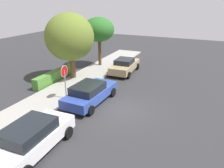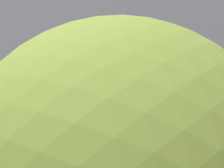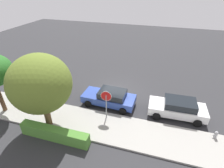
{
  "view_description": "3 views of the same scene",
  "coord_description": "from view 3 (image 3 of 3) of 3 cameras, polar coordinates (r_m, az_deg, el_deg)",
  "views": [
    {
      "loc": [
        -11.78,
        -4.69,
        6.76
      ],
      "look_at": [
        0.91,
        1.04,
        1.3
      ],
      "focal_mm": 35.0,
      "sensor_mm": 36.0,
      "label": 1
    },
    {
      "loc": [
        5.18,
        9.02,
        6.97
      ],
      "look_at": [
        0.76,
        0.48,
        1.4
      ],
      "focal_mm": 55.0,
      "sensor_mm": 36.0,
      "label": 2
    },
    {
      "loc": [
        -3.69,
        14.24,
        9.62
      ],
      "look_at": [
        0.43,
        0.45,
        0.98
      ],
      "focal_mm": 28.0,
      "sensor_mm": 36.0,
      "label": 3
    }
  ],
  "objects": [
    {
      "name": "ground_plane",
      "position": [
        17.58,
        1.76,
        -2.21
      ],
      "size": [
        60.0,
        60.0,
        0.0
      ],
      "primitive_type": "plane",
      "color": "#2D2D30"
    },
    {
      "name": "sidewalk_curb",
      "position": [
        13.67,
        -4.06,
        -13.41
      ],
      "size": [
        32.0,
        3.11,
        0.14
      ],
      "primitive_type": "cube",
      "color": "#9E9B93",
      "rests_on": "ground_plane"
    },
    {
      "name": "stop_sign",
      "position": [
        13.27,
        -1.92,
        -5.28
      ],
      "size": [
        0.84,
        0.08,
        2.55
      ],
      "color": "gray",
      "rests_on": "ground_plane"
    },
    {
      "name": "parked_car_blue",
      "position": [
        15.33,
        -0.8,
        -4.4
      ],
      "size": [
        4.65,
        2.21,
        1.44
      ],
      "color": "#2D479E",
      "rests_on": "ground_plane"
    },
    {
      "name": "parked_car_white",
      "position": [
        15.06,
        20.62,
        -7.27
      ],
      "size": [
        4.5,
        2.17,
        1.52
      ],
      "color": "white",
      "rests_on": "ground_plane"
    },
    {
      "name": "parked_car_tan",
      "position": [
        18.31,
        -22.88,
        -0.79
      ],
      "size": [
        4.49,
        2.12,
        1.41
      ],
      "color": "tan",
      "rests_on": "ground_plane"
    },
    {
      "name": "street_tree_mid_block",
      "position": [
        12.36,
        -22.33,
        0.06
      ],
      "size": [
        4.13,
        4.13,
        5.76
      ],
      "color": "brown",
      "rests_on": "ground_plane"
    },
    {
      "name": "fire_hydrant",
      "position": [
        14.48,
        30.71,
        -14.2
      ],
      "size": [
        0.3,
        0.22,
        0.72
      ],
      "color": "#A5A5A8",
      "rests_on": "ground_plane"
    },
    {
      "name": "front_yard_hedge",
      "position": [
        13.13,
        -18.24,
        -15.21
      ],
      "size": [
        5.07,
        0.62,
        0.95
      ],
      "color": "#4C8433",
      "rests_on": "ground_plane"
    }
  ]
}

